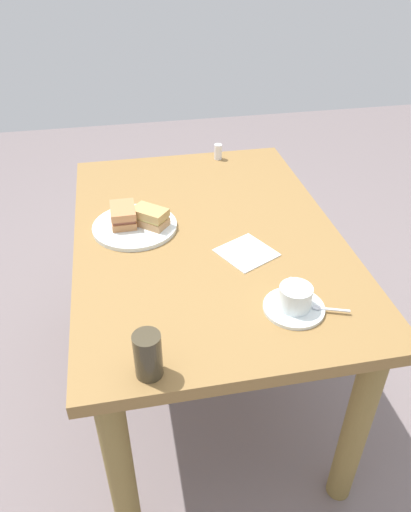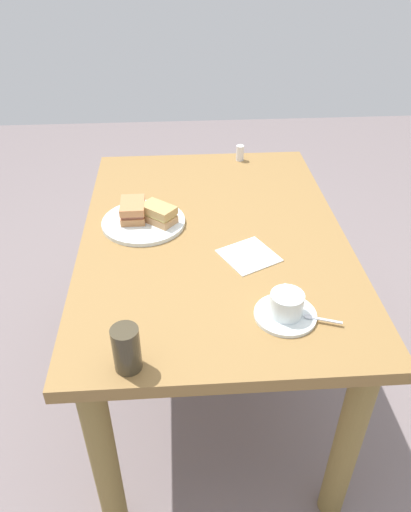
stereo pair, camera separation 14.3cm
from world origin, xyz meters
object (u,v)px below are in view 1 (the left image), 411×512
(dining_table, at_px, (207,263))
(salt_shaker, at_px, (218,152))
(napkin, at_px, (246,253))
(sandwich_front, at_px, (123,215))
(coffee_cup, at_px, (295,296))
(coffee_saucer, at_px, (294,308))
(drinking_glass, at_px, (148,355))
(spoon, at_px, (324,308))
(sandwich_plate, at_px, (135,226))
(sandwich_back, at_px, (150,217))

(dining_table, bearing_deg, salt_shaker, -15.82)
(napkin, bearing_deg, sandwich_front, 57.81)
(coffee_cup, relative_size, napkin, 0.77)
(coffee_cup, bearing_deg, coffee_saucer, 173.43)
(coffee_saucer, bearing_deg, salt_shaker, -0.04)
(dining_table, bearing_deg, coffee_saucer, -159.30)
(coffee_saucer, distance_m, drinking_glass, 0.42)
(dining_table, bearing_deg, coffee_cup, -159.20)
(dining_table, xyz_separation_m, spoon, (-0.43, -0.23, 0.14))
(coffee_cup, bearing_deg, napkin, 11.99)
(salt_shaker, bearing_deg, coffee_cup, 179.98)
(coffee_cup, bearing_deg, drinking_glass, 110.26)
(coffee_cup, relative_size, spoon, 1.19)
(sandwich_plate, xyz_separation_m, sandwich_back, (-0.01, -0.05, 0.04))
(sandwich_front, height_order, drinking_glass, drinking_glass)
(spoon, bearing_deg, napkin, 23.82)
(sandwich_plate, bearing_deg, sandwich_back, -99.76)
(dining_table, xyz_separation_m, sandwich_back, (0.06, 0.18, 0.17))
(coffee_saucer, height_order, salt_shaker, salt_shaker)
(sandwich_front, xyz_separation_m, spoon, (-0.52, -0.49, -0.03))
(salt_shaker, bearing_deg, sandwich_plate, 141.32)
(sandwich_back, height_order, coffee_saucer, sandwich_back)
(sandwich_front, bearing_deg, napkin, -122.19)
(sandwich_front, height_order, spoon, sandwich_front)
(sandwich_plate, bearing_deg, salt_shaker, -38.68)
(spoon, relative_size, napkin, 0.64)
(dining_table, xyz_separation_m, salt_shaker, (0.55, -0.15, 0.16))
(sandwich_plate, bearing_deg, coffee_saucer, -141.34)
(sandwich_front, relative_size, salt_shaker, 1.80)
(coffee_cup, bearing_deg, dining_table, 20.80)
(napkin, relative_size, salt_shaker, 2.36)
(napkin, bearing_deg, dining_table, 35.24)
(sandwich_back, relative_size, napkin, 0.86)
(dining_table, relative_size, sandwich_plate, 4.45)
(coffee_saucer, relative_size, drinking_glass, 1.39)
(coffee_cup, distance_m, drinking_glass, 0.42)
(coffee_saucer, distance_m, napkin, 0.28)
(coffee_saucer, xyz_separation_m, coffee_cup, (0.00, -0.00, 0.04))
(sandwich_plate, distance_m, sandwich_back, 0.06)
(sandwich_back, height_order, drinking_glass, drinking_glass)
(dining_table, bearing_deg, drinking_glass, 156.51)
(dining_table, xyz_separation_m, napkin, (-0.14, -0.10, 0.13))
(sandwich_back, bearing_deg, coffee_saucer, -144.84)
(spoon, height_order, salt_shaker, salt_shaker)
(coffee_cup, distance_m, salt_shaker, 0.95)
(sandwich_plate, distance_m, coffee_saucer, 0.61)
(sandwich_plate, relative_size, napkin, 1.85)
(sandwich_plate, distance_m, salt_shaker, 0.61)
(sandwich_back, bearing_deg, sandwich_front, 72.01)
(sandwich_back, bearing_deg, napkin, -125.94)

